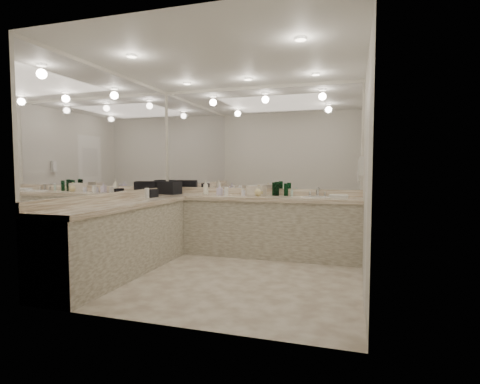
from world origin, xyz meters
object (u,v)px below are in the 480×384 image
(black_toiletry_bag, at_px, (169,188))
(soap_bottle_b, at_px, (220,190))
(wall_phone, at_px, (361,166))
(soap_bottle_a, at_px, (206,187))
(sink, at_px, (316,198))
(soap_bottle_c, at_px, (259,191))
(hand_towel, at_px, (339,196))
(cream_cosmetic_case, at_px, (257,191))

(black_toiletry_bag, bearing_deg, soap_bottle_b, 1.62)
(wall_phone, relative_size, soap_bottle_a, 1.04)
(soap_bottle_b, bearing_deg, wall_phone, -13.15)
(soap_bottle_a, bearing_deg, sink, 0.07)
(soap_bottle_c, bearing_deg, hand_towel, 2.23)
(cream_cosmetic_case, distance_m, hand_towel, 1.22)
(soap_bottle_c, bearing_deg, wall_phone, -18.01)
(cream_cosmetic_case, xyz_separation_m, soap_bottle_b, (-0.58, -0.06, 0.01))
(sink, xyz_separation_m, cream_cosmetic_case, (-0.90, 0.05, 0.08))
(black_toiletry_bag, xyz_separation_m, soap_bottle_a, (0.62, 0.04, 0.01))
(sink, distance_m, soap_bottle_b, 1.48)
(wall_phone, distance_m, soap_bottle_c, 1.57)
(sink, xyz_separation_m, wall_phone, (0.61, -0.50, 0.46))
(cream_cosmetic_case, bearing_deg, soap_bottle_a, -158.07)
(soap_bottle_b, bearing_deg, black_toiletry_bag, -178.38)
(soap_bottle_a, distance_m, soap_bottle_c, 0.87)
(black_toiletry_bag, bearing_deg, soap_bottle_a, 3.39)
(sink, xyz_separation_m, soap_bottle_a, (-1.71, -0.00, 0.12))
(black_toiletry_bag, bearing_deg, soap_bottle_c, 0.37)
(black_toiletry_bag, relative_size, soap_bottle_a, 1.53)
(hand_towel, bearing_deg, sink, -177.04)
(black_toiletry_bag, distance_m, cream_cosmetic_case, 1.43)
(black_toiletry_bag, height_order, soap_bottle_b, black_toiletry_bag)
(soap_bottle_a, relative_size, soap_bottle_b, 1.37)
(cream_cosmetic_case, relative_size, soap_bottle_c, 1.60)
(hand_towel, relative_size, soap_bottle_a, 1.12)
(cream_cosmetic_case, bearing_deg, sink, 15.18)
(wall_phone, xyz_separation_m, soap_bottle_a, (-2.32, 0.50, -0.33))
(soap_bottle_b, bearing_deg, sink, 0.56)
(wall_phone, height_order, soap_bottle_a, wall_phone)
(cream_cosmetic_case, distance_m, soap_bottle_a, 0.82)
(soap_bottle_c, bearing_deg, cream_cosmetic_case, 124.81)
(hand_towel, xyz_separation_m, soap_bottle_c, (-1.16, -0.05, 0.06))
(wall_phone, distance_m, black_toiletry_bag, 2.99)
(black_toiletry_bag, bearing_deg, hand_towel, 1.19)
(cream_cosmetic_case, height_order, soap_bottle_c, soap_bottle_c)
(black_toiletry_bag, height_order, cream_cosmetic_case, black_toiletry_bag)
(cream_cosmetic_case, distance_m, soap_bottle_b, 0.58)
(hand_towel, relative_size, soap_bottle_b, 1.53)
(black_toiletry_bag, distance_m, soap_bottle_a, 0.62)
(soap_bottle_b, xyz_separation_m, soap_bottle_c, (0.63, -0.01, -0.00))
(sink, bearing_deg, soap_bottle_b, -179.44)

